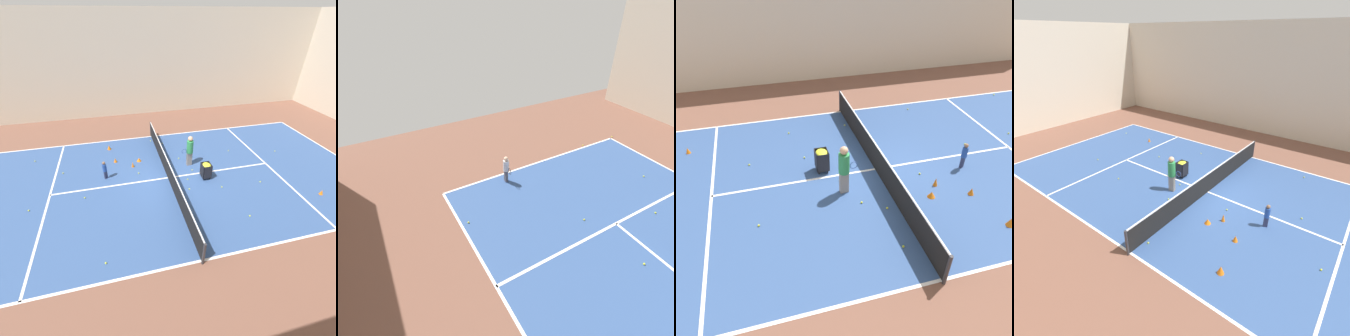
{
  "view_description": "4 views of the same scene",
  "coord_description": "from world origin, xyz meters",
  "views": [
    {
      "loc": [
        9.46,
        -2.31,
        7.38
      ],
      "look_at": [
        0.0,
        0.0,
        0.65
      ],
      "focal_mm": 24.0,
      "sensor_mm": 36.0,
      "label": 1
    },
    {
      "loc": [
        7.05,
        -2.01,
        7.33
      ],
      "look_at": [
        2.3,
        -10.35,
        0.72
      ],
      "focal_mm": 28.0,
      "sensor_mm": 36.0,
      "label": 2
    },
    {
      "loc": [
        -9.46,
        3.86,
        7.41
      ],
      "look_at": [
        -0.96,
        1.51,
        1.02
      ],
      "focal_mm": 35.0,
      "sensor_mm": 36.0,
      "label": 3
    },
    {
      "loc": [
        -9.46,
        -5.71,
        7.03
      ],
      "look_at": [
        0.46,
        1.97,
        0.52
      ],
      "focal_mm": 28.0,
      "sensor_mm": 36.0,
      "label": 4
    }
  ],
  "objects": [
    {
      "name": "line_baseline_near",
      "position": [
        0.0,
        -10.88,
        0.01
      ],
      "size": [
        10.24,
        0.1,
        0.0
      ],
      "primitive_type": "cube",
      "color": "white",
      "rests_on": "ground"
    },
    {
      "name": "line_service_near",
      "position": [
        0.0,
        -5.98,
        0.01
      ],
      "size": [
        10.24,
        0.1,
        0.0
      ],
      "primitive_type": "cube",
      "color": "white",
      "rests_on": "ground"
    },
    {
      "name": "player_near_baseline",
      "position": [
        2.3,
        -10.34,
        0.74
      ],
      "size": [
        0.29,
        0.6,
        1.3
      ],
      "rotation": [
        0.0,
        0.0,
        1.43
      ],
      "color": "#4C4C56",
      "rests_on": "ground"
    },
    {
      "name": "tennis_ball_5",
      "position": [
        -3.06,
        -11.03,
        0.04
      ],
      "size": [
        0.07,
        0.07,
        0.07
      ],
      "primitive_type": "sphere",
      "color": "yellow",
      "rests_on": "ground"
    },
    {
      "name": "tennis_ball_6",
      "position": [
        -3.47,
        -7.41,
        0.04
      ],
      "size": [
        0.07,
        0.07,
        0.07
      ],
      "primitive_type": "sphere",
      "color": "yellow",
      "rests_on": "ground"
    },
    {
      "name": "tennis_ball_7",
      "position": [
        0.94,
        -6.71,
        0.04
      ],
      "size": [
        0.07,
        0.07,
        0.07
      ],
      "primitive_type": "sphere",
      "color": "yellow",
      "rests_on": "ground"
    },
    {
      "name": "tennis_ball_8",
      "position": [
        -5.29,
        -10.95,
        0.04
      ],
      "size": [
        0.07,
        0.07,
        0.07
      ],
      "primitive_type": "sphere",
      "color": "yellow",
      "rests_on": "ground"
    },
    {
      "name": "tennis_ball_13",
      "position": [
        0.64,
        -4.3,
        0.04
      ],
      "size": [
        0.07,
        0.07,
        0.07
      ],
      "primitive_type": "sphere",
      "color": "yellow",
      "rests_on": "ground"
    },
    {
      "name": "tennis_ball_14",
      "position": [
        -1.77,
        -5.6,
        0.04
      ],
      "size": [
        0.07,
        0.07,
        0.07
      ],
      "primitive_type": "sphere",
      "color": "yellow",
      "rests_on": "ground"
    },
    {
      "name": "tennis_ball_21",
      "position": [
        4.84,
        -8.76,
        0.04
      ],
      "size": [
        0.07,
        0.07,
        0.07
      ],
      "primitive_type": "sphere",
      "color": "yellow",
      "rests_on": "ground"
    }
  ]
}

